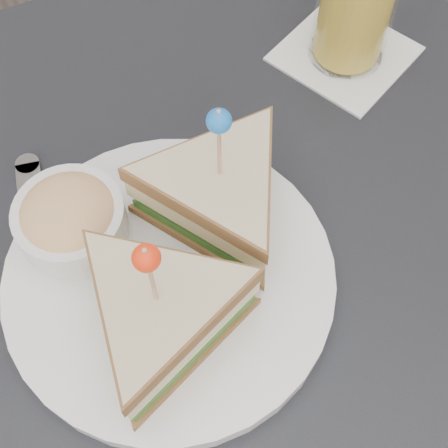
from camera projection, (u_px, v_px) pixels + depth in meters
ground_plane at (221, 427)px, 1.22m from camera, size 3.50×3.50×0.00m
table at (219, 295)px, 0.63m from camera, size 0.80×0.80×0.75m
plate_meal at (174, 255)px, 0.52m from camera, size 0.34×0.32×0.17m
cutlery_knife at (39, 272)px, 0.56m from camera, size 0.07×0.24×0.01m
drink_set at (357, 3)px, 0.62m from camera, size 0.17×0.17×0.16m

